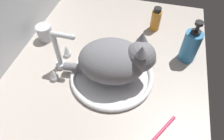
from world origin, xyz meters
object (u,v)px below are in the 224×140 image
at_px(amber_bottle, 156,19).
at_px(toothbrush, 157,135).
at_px(sink_basin, 112,75).
at_px(soap_pump_bottle, 190,46).
at_px(metal_jar, 45,33).
at_px(faucet, 60,55).
at_px(cat, 118,60).

xyz_separation_m(amber_bottle, toothbrush, (-0.54, -0.07, -0.05)).
distance_m(sink_basin, soap_pump_bottle, 0.34).
bearing_deg(metal_jar, toothbrush, -121.92).
distance_m(faucet, amber_bottle, 0.48).
bearing_deg(amber_bottle, cat, 162.66).
height_order(cat, toothbrush, cat).
bearing_deg(toothbrush, faucet, 63.76).
bearing_deg(faucet, sink_basin, -90.00).
relative_size(soap_pump_bottle, metal_jar, 2.62).
xyz_separation_m(sink_basin, cat, (0.00, -0.02, 0.09)).
xyz_separation_m(soap_pump_bottle, toothbrush, (-0.38, 0.08, -0.07)).
bearing_deg(faucet, toothbrush, -116.24).
xyz_separation_m(soap_pump_bottle, metal_jar, (-0.03, 0.63, -0.04)).
bearing_deg(toothbrush, soap_pump_bottle, -12.08).
bearing_deg(sink_basin, cat, -82.53).
relative_size(sink_basin, metal_jar, 4.59).
bearing_deg(metal_jar, faucet, -134.68).
height_order(faucet, cat, cat).
bearing_deg(cat, sink_basin, 97.47).
distance_m(sink_basin, faucet, 0.22).
bearing_deg(metal_jar, soap_pump_bottle, -86.93).
bearing_deg(cat, faucet, 90.67).
bearing_deg(toothbrush, cat, 41.49).
bearing_deg(toothbrush, metal_jar, 58.08).
bearing_deg(soap_pump_bottle, metal_jar, 93.07).
relative_size(cat, metal_jar, 4.85).
relative_size(sink_basin, toothbrush, 2.11).
distance_m(cat, metal_jar, 0.40).
bearing_deg(metal_jar, amber_bottle, -67.42).
xyz_separation_m(faucet, soap_pump_bottle, (0.18, -0.49, -0.00)).
xyz_separation_m(sink_basin, soap_pump_bottle, (0.18, -0.28, 0.06)).
xyz_separation_m(sink_basin, amber_bottle, (0.34, -0.13, 0.05)).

